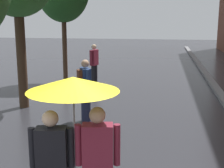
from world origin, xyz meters
TOP-DOWN VIEW (x-y plane):
  - kerb_strip at (3.20, 10.00)m, footprint 0.30×36.00m
  - couple_under_umbrella at (0.02, 0.74)m, footprint 1.18×1.17m
  - pedestrian_walking_midground at (-1.75, 9.70)m, footprint 0.31×0.58m
  - pedestrian_walking_far at (-0.95, 5.06)m, footprint 0.44×0.53m

SIDE VIEW (x-z plane):
  - kerb_strip at x=3.20m, z-range 0.00..0.12m
  - pedestrian_walking_midground at x=-1.75m, z-range 0.02..1.75m
  - pedestrian_walking_far at x=-0.95m, z-range 0.05..1.75m
  - couple_under_umbrella at x=0.02m, z-range 0.37..2.43m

